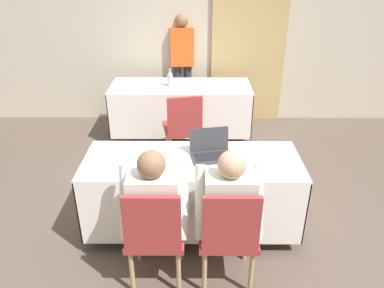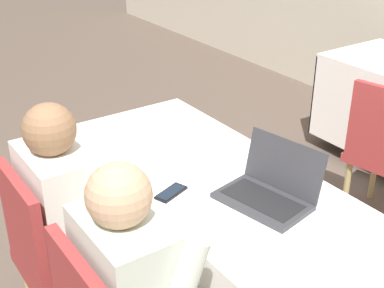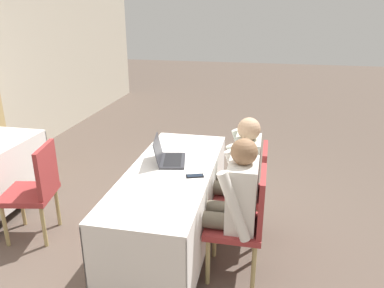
% 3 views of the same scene
% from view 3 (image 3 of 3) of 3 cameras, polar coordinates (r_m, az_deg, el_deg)
% --- Properties ---
extents(ground_plane, '(24.00, 24.00, 0.00)m').
position_cam_3_polar(ground_plane, '(3.59, -3.09, -14.92)').
color(ground_plane, brown).
extents(conference_table_near, '(1.89, 0.71, 0.75)m').
position_cam_3_polar(conference_table_near, '(3.30, -3.27, -6.89)').
color(conference_table_near, white).
rests_on(conference_table_near, ground_plane).
extents(laptop, '(0.40, 0.33, 0.23)m').
position_cam_3_polar(laptop, '(3.36, -3.63, -2.02)').
color(laptop, '#333338').
rests_on(laptop, conference_table_near).
extents(cell_phone, '(0.11, 0.16, 0.01)m').
position_cam_3_polar(cell_phone, '(3.09, 0.43, -4.88)').
color(cell_phone, black).
rests_on(cell_phone, conference_table_near).
extents(paper_beside_laptop, '(0.22, 0.30, 0.00)m').
position_cam_3_polar(paper_beside_laptop, '(2.83, -7.34, -7.59)').
color(paper_beside_laptop, white).
rests_on(paper_beside_laptop, conference_table_near).
extents(chair_near_left, '(0.44, 0.44, 0.91)m').
position_cam_3_polar(chair_near_left, '(3.00, 7.94, -11.34)').
color(chair_near_left, tan).
rests_on(chair_near_left, ground_plane).
extents(chair_near_right, '(0.44, 0.44, 0.91)m').
position_cam_3_polar(chair_near_right, '(3.47, 8.63, -6.66)').
color(chair_near_right, tan).
rests_on(chair_near_right, ground_plane).
extents(chair_far_spare, '(0.52, 0.52, 0.91)m').
position_cam_3_polar(chair_far_spare, '(3.73, -22.69, -6.12)').
color(chair_far_spare, tan).
rests_on(chair_far_spare, ground_plane).
extents(person_checkered_shirt, '(0.50, 0.52, 1.17)m').
position_cam_3_polar(person_checkered_shirt, '(2.92, 6.04, -8.50)').
color(person_checkered_shirt, '#665B4C').
rests_on(person_checkered_shirt, ground_plane).
extents(person_white_shirt, '(0.50, 0.52, 1.17)m').
position_cam_3_polar(person_white_shirt, '(3.41, 7.03, -4.14)').
color(person_white_shirt, '#665B4C').
rests_on(person_white_shirt, ground_plane).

